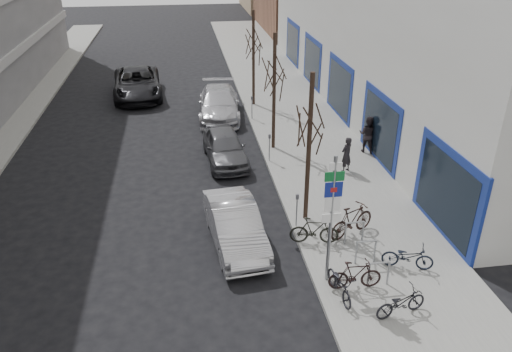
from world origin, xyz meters
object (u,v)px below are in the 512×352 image
object	(u,v)px
bike_far_inner	(352,220)
pedestrian_far	(368,134)
parked_car_front	(235,225)
parked_car_back	(219,104)
tree_far	(253,36)
bike_near_right	(355,275)
highway_sign_pole	(332,213)
bike_mid_curb	(408,255)
tree_mid	(275,65)
meter_mid	(269,145)
bike_mid_inner	(314,230)
tree_near	(311,114)
lane_car	(137,83)
bike_rack	(366,249)
parked_car_mid	(225,147)
pedestrian_near	(346,155)
bike_far_curb	(401,301)
meter_back	(252,105)
bike_near_left	(340,282)
meter_front	(297,207)

from	to	relation	value
bike_far_inner	pedestrian_far	world-z (taller)	pedestrian_far
bike_far_inner	parked_car_front	size ratio (longest dim) A/B	0.44
bike_far_inner	parked_car_back	distance (m)	13.26
tree_far	bike_near_right	world-z (taller)	tree_far
highway_sign_pole	bike_mid_curb	distance (m)	3.18
tree_mid	meter_mid	distance (m)	3.55
bike_near_right	parked_car_back	size ratio (longest dim) A/B	0.29
highway_sign_pole	bike_far_inner	distance (m)	3.15
highway_sign_pole	bike_far_inner	xyz separation A→B (m)	(1.47, 2.19, -1.72)
meter_mid	bike_near_right	bearing A→B (deg)	-84.13
bike_mid_curb	bike_mid_inner	world-z (taller)	bike_mid_inner
bike_far_inner	highway_sign_pole	bearing A→B (deg)	119.31
tree_near	bike_mid_inner	xyz separation A→B (m)	(-0.11, -1.60, -3.46)
tree_near	lane_car	bearing A→B (deg)	113.26
bike_rack	bike_far_inner	size ratio (longest dim) A/B	1.17
bike_far_inner	bike_near_right	bearing A→B (deg)	136.85
tree_near	parked_car_mid	bearing A→B (deg)	113.17
parked_car_back	parked_car_front	bearing A→B (deg)	-88.38
bike_rack	meter_mid	size ratio (longest dim) A/B	1.78
bike_mid_inner	pedestrian_near	size ratio (longest dim) A/B	1.05
lane_car	bike_far_curb	bearing A→B (deg)	-73.19
tree_near	parked_car_mid	size ratio (longest dim) A/B	1.30
tree_far	pedestrian_far	bearing A→B (deg)	-61.25
tree_mid	bike_near_right	xyz separation A→B (m)	(0.48, -10.53, -3.47)
meter_back	bike_near_right	size ratio (longest dim) A/B	0.80
bike_far_curb	pedestrian_near	distance (m)	8.84
bike_far_inner	pedestrian_far	bearing A→B (deg)	-50.55
tree_mid	parked_car_mid	distance (m)	4.24
bike_far_inner	meter_back	bearing A→B (deg)	-18.53
bike_near_right	bike_far_curb	bearing A→B (deg)	-142.50
tree_far	bike_near_left	size ratio (longest dim) A/B	3.51
meter_front	bike_far_inner	size ratio (longest dim) A/B	0.66
bike_far_curb	pedestrian_far	world-z (taller)	pedestrian_far
bike_mid_inner	bike_mid_curb	bearing A→B (deg)	-113.15
bike_far_curb	parked_car_mid	bearing A→B (deg)	5.78
tree_far	parked_car_mid	xyz separation A→B (m)	(-2.39, -7.42, -3.39)
bike_rack	parked_car_mid	world-z (taller)	parked_car_mid
highway_sign_pole	meter_mid	size ratio (longest dim) A/B	3.31
bike_mid_curb	bike_far_inner	size ratio (longest dim) A/B	0.81
tree_mid	bike_mid_inner	distance (m)	8.80
tree_far	bike_far_inner	xyz separation A→B (m)	(1.27, -14.32, -3.37)
bike_mid_curb	parked_car_back	bearing A→B (deg)	37.31
bike_near_left	bike_far_curb	size ratio (longest dim) A/B	1.02
parked_car_back	bike_mid_inner	bearing A→B (deg)	-77.19
tree_far	pedestrian_near	xyz separation A→B (m)	(2.60, -9.51, -3.18)
tree_near	lane_car	size ratio (longest dim) A/B	0.90
parked_car_mid	tree_far	bearing A→B (deg)	68.27
bike_mid_curb	parked_car_mid	xyz separation A→B (m)	(-4.78, 8.91, 0.09)
parked_car_front	pedestrian_near	bearing A→B (deg)	34.69
bike_far_inner	pedestrian_near	size ratio (longest dim) A/B	1.24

